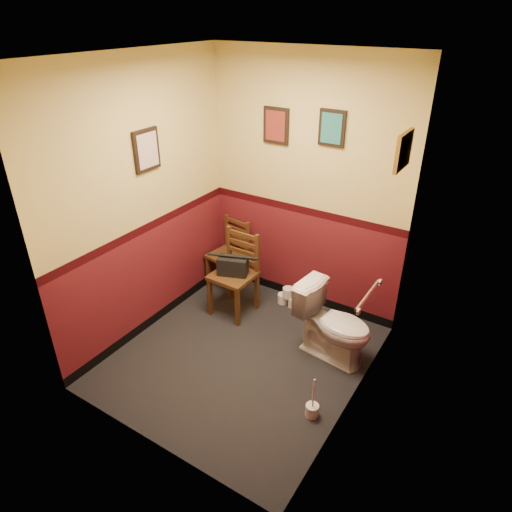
# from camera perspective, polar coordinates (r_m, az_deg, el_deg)

# --- Properties ---
(floor) EXTENTS (2.20, 2.40, 0.00)m
(floor) POSITION_cam_1_polar(r_m,az_deg,el_deg) (4.55, -1.72, -12.41)
(floor) COLOR black
(floor) RESTS_ON ground
(ceiling) EXTENTS (2.20, 2.40, 0.00)m
(ceiling) POSITION_cam_1_polar(r_m,az_deg,el_deg) (3.44, -2.43, 23.81)
(ceiling) COLOR silver
(ceiling) RESTS_ON ground
(wall_back) EXTENTS (2.20, 0.00, 2.70)m
(wall_back) POSITION_cam_1_polar(r_m,az_deg,el_deg) (4.76, 6.18, 8.37)
(wall_back) COLOR #5A141C
(wall_back) RESTS_ON ground
(wall_front) EXTENTS (2.20, 0.00, 2.70)m
(wall_front) POSITION_cam_1_polar(r_m,az_deg,el_deg) (3.02, -14.92, -5.38)
(wall_front) COLOR #5A141C
(wall_front) RESTS_ON ground
(wall_left) EXTENTS (0.00, 2.40, 2.70)m
(wall_left) POSITION_cam_1_polar(r_m,az_deg,el_deg) (4.46, -13.87, 6.27)
(wall_left) COLOR #5A141C
(wall_left) RESTS_ON ground
(wall_right) EXTENTS (0.00, 2.40, 2.70)m
(wall_right) POSITION_cam_1_polar(r_m,az_deg,el_deg) (3.38, 13.66, -1.31)
(wall_right) COLOR #5A141C
(wall_right) RESTS_ON ground
(grab_bar) EXTENTS (0.05, 0.56, 0.06)m
(grab_bar) POSITION_cam_1_polar(r_m,az_deg,el_deg) (3.79, 13.84, -4.81)
(grab_bar) COLOR silver
(grab_bar) RESTS_ON wall_right
(framed_print_back_a) EXTENTS (0.28, 0.04, 0.36)m
(framed_print_back_a) POSITION_cam_1_polar(r_m,az_deg,el_deg) (4.73, 2.52, 15.96)
(framed_print_back_a) COLOR black
(framed_print_back_a) RESTS_ON wall_back
(framed_print_back_b) EXTENTS (0.26, 0.04, 0.34)m
(framed_print_back_b) POSITION_cam_1_polar(r_m,az_deg,el_deg) (4.46, 9.47, 15.49)
(framed_print_back_b) COLOR black
(framed_print_back_b) RESTS_ON wall_back
(framed_print_left) EXTENTS (0.04, 0.30, 0.38)m
(framed_print_left) POSITION_cam_1_polar(r_m,az_deg,el_deg) (4.36, -13.51, 12.74)
(framed_print_left) COLOR black
(framed_print_left) RESTS_ON wall_left
(framed_print_right) EXTENTS (0.04, 0.34, 0.28)m
(framed_print_right) POSITION_cam_1_polar(r_m,az_deg,el_deg) (3.66, 17.94, 12.41)
(framed_print_right) COLOR olive
(framed_print_right) RESTS_ON wall_right
(toilet) EXTENTS (0.79, 0.50, 0.73)m
(toilet) POSITION_cam_1_polar(r_m,az_deg,el_deg) (4.40, 9.71, -8.44)
(toilet) COLOR white
(toilet) RESTS_ON floor
(toilet_brush) EXTENTS (0.11, 0.11, 0.40)m
(toilet_brush) POSITION_cam_1_polar(r_m,az_deg,el_deg) (4.01, 7.03, -18.52)
(toilet_brush) COLOR silver
(toilet_brush) RESTS_ON floor
(chair_left) EXTENTS (0.45, 0.45, 0.84)m
(chair_left) POSITION_cam_1_polar(r_m,az_deg,el_deg) (5.39, -3.30, 0.19)
(chair_left) COLOR #472C15
(chair_left) RESTS_ON floor
(chair_right) EXTENTS (0.44, 0.44, 0.92)m
(chair_right) POSITION_cam_1_polar(r_m,az_deg,el_deg) (4.93, -2.60, -2.24)
(chair_right) COLOR #472C15
(chair_right) RESTS_ON floor
(handbag) EXTENTS (0.35, 0.26, 0.23)m
(handbag) POSITION_cam_1_polar(r_m,az_deg,el_deg) (4.84, -2.92, -1.23)
(handbag) COLOR black
(handbag) RESTS_ON chair_right
(tp_stack) EXTENTS (0.26, 0.13, 0.22)m
(tp_stack) POSITION_cam_1_polar(r_m,az_deg,el_deg) (5.21, 4.03, -5.20)
(tp_stack) COLOR silver
(tp_stack) RESTS_ON floor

